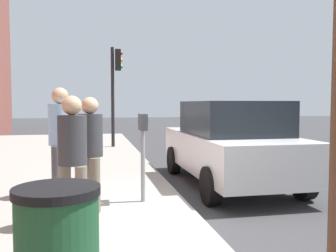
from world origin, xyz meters
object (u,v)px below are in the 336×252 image
(pedestrian_bystander, at_px, (72,151))
(parking_officer, at_px, (61,132))
(parked_sedan_near, at_px, (230,143))
(pedestrian_at_meter, at_px, (90,145))
(traffic_signal, at_px, (115,80))
(parking_meter, at_px, (143,139))

(pedestrian_bystander, relative_size, parking_officer, 0.91)
(pedestrian_bystander, relative_size, parked_sedan_near, 0.38)
(parked_sedan_near, bearing_deg, pedestrian_bystander, 128.69)
(parked_sedan_near, bearing_deg, pedestrian_at_meter, 121.37)
(parking_officer, height_order, traffic_signal, traffic_signal)
(parking_meter, bearing_deg, pedestrian_at_meter, 108.36)
(parking_meter, relative_size, pedestrian_at_meter, 0.85)
(traffic_signal, bearing_deg, parking_officer, 169.21)
(pedestrian_at_meter, bearing_deg, traffic_signal, 64.08)
(parking_meter, bearing_deg, pedestrian_bystander, 133.78)
(pedestrian_at_meter, height_order, parking_officer, parking_officer)
(parking_officer, xyz_separation_m, traffic_signal, (7.07, -1.35, 1.33))
(traffic_signal, bearing_deg, parked_sedan_near, -162.12)
(pedestrian_at_meter, relative_size, pedestrian_bystander, 1.00)
(pedestrian_bystander, bearing_deg, traffic_signal, 47.26)
(parking_officer, bearing_deg, parking_meter, -5.59)
(pedestrian_at_meter, distance_m, parking_officer, 1.02)
(parking_meter, height_order, parking_officer, parking_officer)
(pedestrian_at_meter, distance_m, traffic_signal, 8.12)
(parking_meter, distance_m, pedestrian_at_meter, 0.86)
(parking_meter, distance_m, parked_sedan_near, 2.53)
(parked_sedan_near, relative_size, traffic_signal, 1.22)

